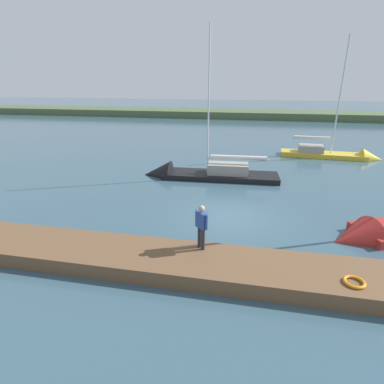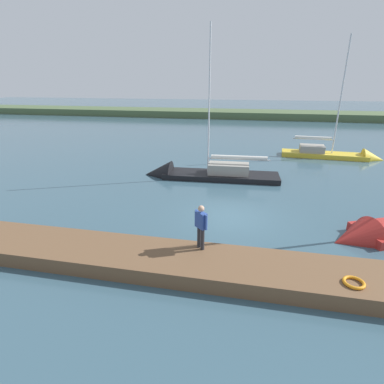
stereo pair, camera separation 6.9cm
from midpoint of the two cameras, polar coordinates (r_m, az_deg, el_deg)
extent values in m
plane|color=#385666|center=(15.27, 7.24, -4.74)|extent=(200.00, 200.00, 0.00)
cube|color=#4C603D|center=(58.66, 10.73, 13.71)|extent=(180.00, 8.00, 2.40)
cube|color=brown|center=(10.92, 5.27, -14.01)|extent=(22.52, 2.32, 0.57)
torus|color=orange|center=(10.86, 28.25, -14.80)|extent=(0.66, 0.66, 0.10)
cube|color=gold|center=(29.58, 23.33, 6.18)|extent=(7.23, 2.35, 0.74)
cone|color=gold|center=(30.43, 30.84, 5.31)|extent=(1.80, 1.97, 1.86)
cube|color=gray|center=(29.31, 21.54, 7.67)|extent=(2.16, 1.62, 0.62)
cylinder|color=silver|center=(29.02, 26.15, 15.84)|extent=(0.12, 0.12, 9.49)
cylinder|color=silver|center=(29.16, 21.73, 9.32)|extent=(3.42, 0.33, 0.10)
cylinder|color=silver|center=(29.14, 21.76, 9.55)|extent=(3.09, 0.48, 0.27)
cube|color=black|center=(21.22, 5.25, 2.65)|extent=(8.06, 2.49, 0.70)
cone|color=black|center=(21.92, -6.62, 3.18)|extent=(2.01, 2.21, 2.13)
cube|color=gray|center=(20.99, 6.73, 4.42)|extent=(2.82, 1.52, 0.71)
cylinder|color=silver|center=(20.34, 3.07, 16.44)|extent=(0.10, 0.10, 9.38)
cylinder|color=silver|center=(20.80, 8.67, 6.15)|extent=(4.20, 0.27, 0.08)
cylinder|color=silver|center=(20.78, 8.69, 6.47)|extent=(3.79, 0.46, 0.29)
cone|color=#B22823|center=(14.72, 27.91, -8.11)|extent=(2.42, 2.51, 1.96)
cylinder|color=#28282D|center=(11.13, 1.93, -8.90)|extent=(0.14, 0.14, 0.85)
cylinder|color=#28282D|center=(11.28, 1.26, -8.49)|extent=(0.14, 0.14, 0.85)
cube|color=#2D4C9E|center=(10.87, 1.63, -5.33)|extent=(0.49, 0.47, 0.61)
sphere|color=tan|center=(10.68, 1.65, -3.16)|extent=(0.23, 0.23, 0.23)
cylinder|color=#2D4C9E|center=(10.67, 2.58, -5.78)|extent=(0.09, 0.09, 0.57)
cylinder|color=#2D4C9E|center=(11.06, 0.71, -4.76)|extent=(0.09, 0.09, 0.57)
camera|label=1|loc=(0.03, -90.14, -0.05)|focal=28.14mm
camera|label=2|loc=(0.03, 89.86, 0.05)|focal=28.14mm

